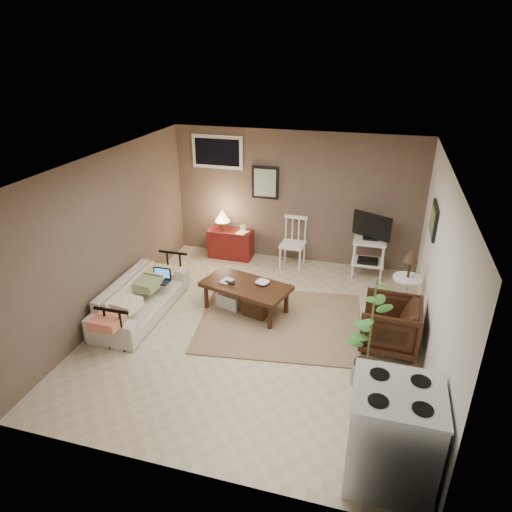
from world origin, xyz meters
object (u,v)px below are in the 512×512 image
(side_table, at_px, (408,276))
(stove, at_px, (393,435))
(coffee_table, at_px, (245,295))
(sofa, at_px, (141,292))
(armchair, at_px, (390,323))
(red_console, at_px, (230,241))
(spindle_chair, at_px, (293,244))
(tv_stand, at_px, (370,244))
(potted_plant, at_px, (371,330))

(side_table, height_order, stove, side_table)
(coffee_table, xyz_separation_m, sofa, (-1.48, -0.49, 0.10))
(sofa, relative_size, armchair, 2.50)
(red_console, relative_size, stove, 0.91)
(stove, bearing_deg, armchair, 90.76)
(coffee_table, relative_size, red_console, 1.51)
(armchair, xyz_separation_m, stove, (0.03, -2.11, 0.14))
(red_console, distance_m, spindle_chair, 1.24)
(red_console, distance_m, tv_stand, 2.59)
(sofa, bearing_deg, side_table, -75.74)
(red_console, relative_size, tv_stand, 0.82)
(coffee_table, relative_size, stove, 1.38)
(red_console, relative_size, armchair, 1.25)
(side_table, xyz_separation_m, armchair, (-0.20, -0.83, -0.30))
(tv_stand, height_order, potted_plant, potted_plant)
(coffee_table, bearing_deg, stove, -48.99)
(tv_stand, height_order, armchair, tv_stand)
(sofa, xyz_separation_m, armchair, (3.60, 0.14, 0.01))
(side_table, relative_size, potted_plant, 0.75)
(stove, bearing_deg, spindle_chair, 112.89)
(spindle_chair, distance_m, armchair, 2.70)
(red_console, bearing_deg, tv_stand, -2.65)
(tv_stand, relative_size, potted_plant, 0.79)
(spindle_chair, relative_size, armchair, 1.23)
(sofa, relative_size, spindle_chair, 2.03)
(red_console, height_order, side_table, side_table)
(tv_stand, height_order, side_table, tv_stand)
(stove, bearing_deg, coffee_table, 131.01)
(tv_stand, bearing_deg, sofa, -145.89)
(side_table, relative_size, stove, 1.06)
(armchair, bearing_deg, red_console, -123.10)
(coffee_table, distance_m, side_table, 2.40)
(coffee_table, distance_m, potted_plant, 2.27)
(coffee_table, bearing_deg, armchair, -9.43)
(tv_stand, relative_size, stove, 1.12)
(spindle_chair, bearing_deg, stove, -67.11)
(armchair, bearing_deg, side_table, 169.30)
(coffee_table, bearing_deg, sofa, -161.76)
(red_console, xyz_separation_m, armchair, (2.97, -2.15, 0.05))
(spindle_chair, xyz_separation_m, stove, (1.76, -4.18, 0.08))
(tv_stand, xyz_separation_m, side_table, (0.60, -1.20, 0.07))
(sofa, bearing_deg, stove, -118.60)
(red_console, xyz_separation_m, tv_stand, (2.57, -0.12, 0.29))
(spindle_chair, bearing_deg, coffee_table, -102.51)
(coffee_table, distance_m, sofa, 1.56)
(spindle_chair, bearing_deg, red_console, 175.98)
(sofa, xyz_separation_m, tv_stand, (3.20, 2.17, 0.24))
(coffee_table, distance_m, spindle_chair, 1.76)
(sofa, bearing_deg, red_console, -15.40)
(red_console, bearing_deg, armchair, -35.92)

